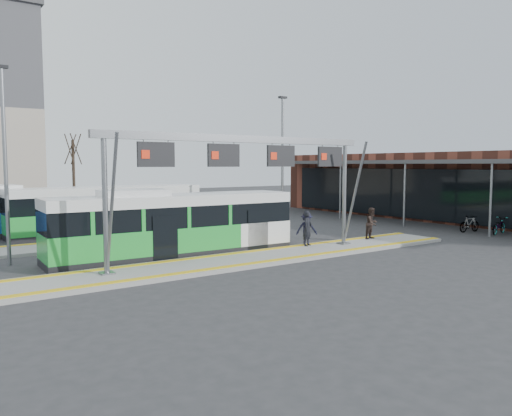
{
  "coord_description": "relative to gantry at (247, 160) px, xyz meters",
  "views": [
    {
      "loc": [
        -12.3,
        -17.46,
        4.12
      ],
      "look_at": [
        2.02,
        3.0,
        1.94
      ],
      "focal_mm": 35.0,
      "sensor_mm": 36.0,
      "label": 1
    }
  ],
  "objects": [
    {
      "name": "tactile_main",
      "position": [
        0.35,
        -0.25,
        -4.14
      ],
      "size": [
        22.0,
        2.65,
        0.02
      ],
      "color": "yellow",
      "rests_on": "platform_main"
    },
    {
      "name": "platform_second",
      "position": [
        -3.65,
        7.75,
        -4.22
      ],
      "size": [
        20.0,
        3.0,
        0.15
      ],
      "primitive_type": "cube",
      "color": "gray",
      "rests_on": "ground"
    },
    {
      "name": "tactile_second",
      "position": [
        -3.65,
        8.9,
        -4.14
      ],
      "size": [
        20.0,
        0.35,
        0.02
      ],
      "color": "yellow",
      "rests_on": "platform_second"
    },
    {
      "name": "passenger_b",
      "position": [
        8.3,
        0.4,
        -3.31
      ],
      "size": [
        0.92,
        0.78,
        1.68
      ],
      "primitive_type": "imported",
      "rotation": [
        0.0,
        0.0,
        0.18
      ],
      "color": "#2C211D",
      "rests_on": "platform_main"
    },
    {
      "name": "bicycle_d",
      "position": [
        16.07,
        -0.43,
        -3.79
      ],
      "size": [
        1.73,
        0.69,
        1.01
      ],
      "primitive_type": "imported",
      "rotation": [
        0.0,
        0.0,
        1.44
      ],
      "color": "gray",
      "rests_on": "ground"
    },
    {
      "name": "ground",
      "position": [
        0.35,
        -0.25,
        -4.3
      ],
      "size": [
        120.0,
        120.0,
        0.0
      ],
      "primitive_type": "plane",
      "color": "#2D2D30",
      "rests_on": "ground"
    },
    {
      "name": "gantry",
      "position": [
        0.0,
        0.0,
        0.0
      ],
      "size": [
        13.0,
        1.68,
        5.2
      ],
      "color": "slate",
      "rests_on": "platform_main"
    },
    {
      "name": "lamp_west",
      "position": [
        -8.68,
        4.61,
        -0.03
      ],
      "size": [
        0.5,
        0.25,
        8.06
      ],
      "color": "slate",
      "rests_on": "ground"
    },
    {
      "name": "bicycle_c",
      "position": [
        16.64,
        -1.96,
        -3.8
      ],
      "size": [
        1.97,
        0.98,
        0.99
      ],
      "primitive_type": "imported",
      "rotation": [
        0.0,
        0.0,
        1.75
      ],
      "color": "gray",
      "rests_on": "ground"
    },
    {
      "name": "tree_mid",
      "position": [
        1.48,
        32.73,
        1.28
      ],
      "size": [
        1.4,
        1.4,
        7.36
      ],
      "color": "#382B21",
      "rests_on": "ground"
    },
    {
      "name": "tree_left",
      "position": [
        -3.98,
        30.88,
        1.29
      ],
      "size": [
        1.4,
        1.4,
        7.38
      ],
      "color": "#382B21",
      "rests_on": "ground"
    },
    {
      "name": "station_building",
      "position": [
        22.17,
        3.74,
        -1.76
      ],
      "size": [
        11.5,
        32.0,
        5.0
      ],
      "color": "brown",
      "rests_on": "ground"
    },
    {
      "name": "lamp_east",
      "position": [
        6.42,
        5.78,
        0.0
      ],
      "size": [
        0.5,
        0.25,
        8.12
      ],
      "color": "slate",
      "rests_on": "ground"
    },
    {
      "name": "passenger_a",
      "position": [
        3.99,
        0.66,
        -3.28
      ],
      "size": [
        0.75,
        0.65,
        1.73
      ],
      "primitive_type": "imported",
      "rotation": [
        0.0,
        0.0,
        0.47
      ],
      "color": "black",
      "rests_on": "platform_main"
    },
    {
      "name": "bg_bus_green",
      "position": [
        -2.21,
        11.63,
        -2.91
      ],
      "size": [
        11.35,
        2.91,
        2.81
      ],
      "rotation": [
        0.0,
        0.0,
        0.05
      ],
      "color": "black",
      "rests_on": "ground"
    },
    {
      "name": "hero_bus",
      "position": [
        -2.27,
        2.55,
        -2.9
      ],
      "size": [
        11.21,
        2.75,
        3.06
      ],
      "rotation": [
        0.0,
        0.0,
        -0.03
      ],
      "color": "black",
      "rests_on": "ground"
    },
    {
      "name": "platform_main",
      "position": [
        0.35,
        -0.25,
        -4.22
      ],
      "size": [
        22.0,
        3.0,
        0.15
      ],
      "primitive_type": "cube",
      "color": "gray",
      "rests_on": "ground"
    },
    {
      "name": "passenger_c",
      "position": [
        4.09,
        0.85,
        -3.34
      ],
      "size": [
        1.2,
        1.03,
        1.61
      ],
      "primitive_type": "imported",
      "rotation": [
        0.0,
        0.0,
        -0.51
      ],
      "color": "black",
      "rests_on": "platform_main"
    }
  ]
}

